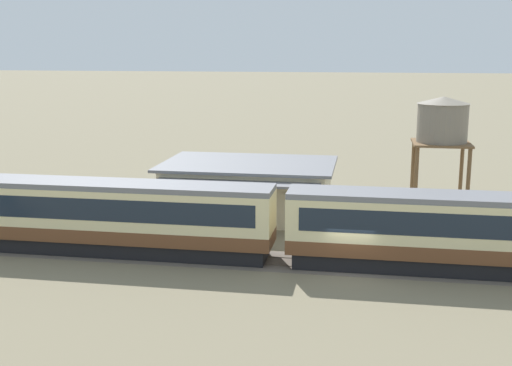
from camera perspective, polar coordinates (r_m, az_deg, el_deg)
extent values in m
plane|color=#7A7056|center=(35.29, 8.31, -7.85)|extent=(600.00, 600.00, 0.00)
cube|color=brown|center=(36.28, 17.61, -5.58)|extent=(18.53, 2.94, 0.80)
cube|color=beige|center=(35.86, 17.76, -3.25)|extent=(18.53, 2.94, 2.26)
cube|color=#192330|center=(35.84, 17.78, -3.07)|extent=(17.04, 2.98, 1.26)
cube|color=slate|center=(35.57, 17.89, -1.26)|extent=(18.53, 2.76, 0.30)
cube|color=black|center=(36.53, 17.53, -6.84)|extent=(17.78, 2.52, 0.88)
cylinder|color=black|center=(35.50, 7.79, -6.94)|extent=(0.90, 0.18, 0.90)
cylinder|color=black|center=(36.86, 7.88, -6.23)|extent=(0.90, 0.18, 0.90)
cube|color=brown|center=(38.63, -12.26, -4.23)|extent=(18.53, 2.94, 0.80)
cube|color=beige|center=(38.24, -12.36, -2.03)|extent=(18.53, 2.94, 2.26)
cube|color=#192330|center=(38.22, -12.36, -1.86)|extent=(17.04, 2.98, 1.26)
cube|color=slate|center=(37.96, -12.44, -0.15)|extent=(18.53, 2.76, 0.30)
cube|color=black|center=(38.87, -12.20, -5.42)|extent=(17.78, 2.52, 0.88)
cylinder|color=black|center=(36.41, -3.61, -6.37)|extent=(0.90, 0.18, 0.90)
cylinder|color=black|center=(37.74, -3.10, -5.70)|extent=(0.90, 0.18, 0.90)
cylinder|color=black|center=(40.91, -20.58, -5.06)|extent=(0.90, 0.18, 0.90)
cylinder|color=black|center=(42.10, -19.60, -4.52)|extent=(0.90, 0.18, 0.90)
cube|color=#665B51|center=(37.81, -6.91, -6.45)|extent=(152.05, 3.60, 0.01)
cube|color=#4C4238|center=(37.15, -7.23, -6.77)|extent=(152.05, 0.12, 0.04)
cube|color=#4C4238|center=(38.46, -6.60, -6.10)|extent=(152.05, 0.12, 0.04)
cube|color=beige|center=(46.34, -0.64, -0.62)|extent=(11.37, 7.61, 3.63)
cube|color=slate|center=(45.96, -0.65, 1.71)|extent=(12.28, 8.22, 0.20)
cube|color=slate|center=(41.62, -1.80, -0.06)|extent=(10.92, 1.60, 0.16)
cylinder|color=brown|center=(41.42, -1.95, -2.47)|extent=(0.14, 0.14, 3.15)
cylinder|color=brown|center=(50.59, 17.76, 0.70)|extent=(0.28, 0.28, 5.07)
cylinder|color=brown|center=(50.21, 13.74, 0.85)|extent=(0.28, 0.28, 5.07)
cylinder|color=brown|center=(47.14, 18.33, -0.12)|extent=(0.28, 0.28, 5.07)
cylinder|color=brown|center=(46.74, 14.02, 0.03)|extent=(0.28, 0.28, 5.07)
cube|color=brown|center=(48.21, 16.14, 3.43)|extent=(4.05, 4.05, 0.16)
cylinder|color=slate|center=(48.03, 16.24, 5.15)|extent=(3.56, 3.56, 2.77)
cone|color=slate|center=(47.88, 16.35, 7.10)|extent=(3.74, 3.74, 0.50)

